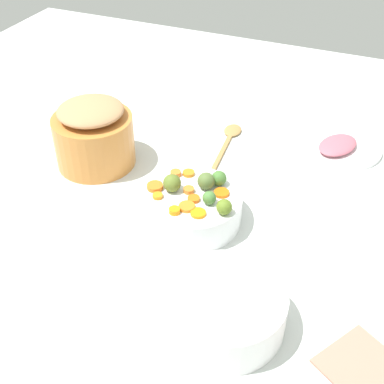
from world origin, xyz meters
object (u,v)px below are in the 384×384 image
at_px(ham_plate, 342,147).
at_px(metal_pot, 94,141).
at_px(wooden_spoon, 228,140).
at_px(casserole_dish, 225,309).
at_px(serving_bowl_carrots, 192,208).

bearing_deg(ham_plate, metal_pot, 118.48).
distance_m(wooden_spoon, casserole_dish, 0.67).
height_order(metal_pot, wooden_spoon, metal_pot).
relative_size(serving_bowl_carrots, casserole_dish, 1.02).
height_order(serving_bowl_carrots, metal_pot, metal_pot).
bearing_deg(ham_plate, casserole_dish, 172.14).
bearing_deg(wooden_spoon, casserole_dish, -160.87).
bearing_deg(metal_pot, casserole_dish, -126.49).
xyz_separation_m(wooden_spoon, casserole_dish, (-0.63, -0.22, 0.04)).
bearing_deg(casserole_dish, serving_bowl_carrots, 34.34).
distance_m(metal_pot, ham_plate, 0.71).
bearing_deg(serving_bowl_carrots, metal_pot, 70.14).
bearing_deg(metal_pot, serving_bowl_carrots, -109.86).
distance_m(serving_bowl_carrots, metal_pot, 0.37).
xyz_separation_m(metal_pot, casserole_dish, (-0.39, -0.52, -0.03)).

